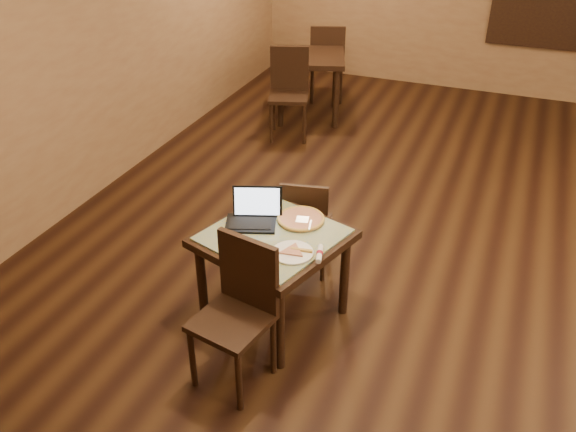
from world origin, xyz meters
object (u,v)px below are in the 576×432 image
at_px(chair_main_near, 239,305).
at_px(pizza_pan, 301,220).
at_px(other_table_b_chair_near, 289,87).
at_px(other_table_b, 309,66).
at_px(laptop, 254,213).
at_px(other_table_b_chair_far, 327,59).
at_px(tiled_table, 273,246).
at_px(chair_main_far, 305,222).

height_order(chair_main_near, pizza_pan, chair_main_near).
distance_m(pizza_pan, other_table_b_chair_near, 3.34).
bearing_deg(pizza_pan, other_table_b, 109.22).
bearing_deg(laptop, other_table_b_chair_far, 81.82).
bearing_deg(other_table_b_chair_near, pizza_pan, -85.44).
xyz_separation_m(tiled_table, other_table_b, (-1.17, 3.94, 0.03)).
relative_size(tiled_table, pizza_pan, 3.50).
height_order(chair_main_near, other_table_b, chair_main_near).
distance_m(laptop, pizza_pan, 0.35).
bearing_deg(chair_main_near, other_table_b, 115.85).
distance_m(chair_main_far, other_table_b_chair_far, 4.12).
distance_m(chair_main_near, laptop, 0.79).
xyz_separation_m(chair_main_near, pizza_pan, (0.10, 0.85, 0.18)).
bearing_deg(pizza_pan, chair_main_near, -96.85).
bearing_deg(other_table_b_chair_far, chair_main_far, 87.56).
height_order(chair_main_near, other_table_b_chair_near, other_table_b_chair_near).
xyz_separation_m(pizza_pan, other_table_b_chair_far, (-1.26, 4.33, -0.16)).
distance_m(pizza_pan, other_table_b, 3.92).
distance_m(chair_main_far, laptop, 0.64).
height_order(tiled_table, chair_main_near, chair_main_near).
bearing_deg(other_table_b, other_table_b_chair_far, 68.52).
distance_m(laptop, other_table_b_chair_near, 3.36).
height_order(chair_main_near, chair_main_far, chair_main_near).
distance_m(chair_main_near, chair_main_far, 1.24).
relative_size(chair_main_near, chair_main_far, 1.16).
height_order(laptop, other_table_b_chair_far, other_table_b_chair_far).
bearing_deg(tiled_table, chair_main_near, -70.58).
bearing_deg(other_table_b_chair_far, other_table_b, 68.52).
height_order(tiled_table, chair_main_far, chair_main_far).
xyz_separation_m(pizza_pan, other_table_b, (-1.29, 3.70, -0.07)).
bearing_deg(chair_main_far, laptop, 55.86).
xyz_separation_m(tiled_table, chair_main_near, (0.02, -0.61, -0.07)).
bearing_deg(other_table_b_chair_near, tiled_table, -88.78).
bearing_deg(chair_main_far, other_table_b_chair_far, -85.13).
height_order(laptop, other_table_b_chair_near, other_table_b_chair_near).
bearing_deg(other_table_b_chair_near, chair_main_far, -84.36).
xyz_separation_m(tiled_table, pizza_pan, (0.12, 0.24, 0.11)).
relative_size(chair_main_far, other_table_b_chair_near, 0.83).
relative_size(chair_main_far, other_table_b_chair_far, 0.83).
relative_size(tiled_table, other_table_b_chair_far, 1.07).
xyz_separation_m(laptop, other_table_b_chair_far, (-0.94, 4.46, -0.22)).
bearing_deg(other_table_b_chair_far, tiled_table, 85.25).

